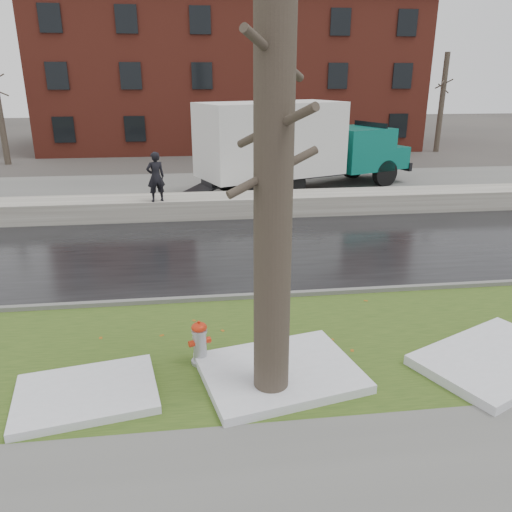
{
  "coord_description": "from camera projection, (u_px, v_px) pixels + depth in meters",
  "views": [
    {
      "loc": [
        -0.99,
        -9.61,
        4.92
      ],
      "look_at": [
        0.37,
        1.22,
        1.0
      ],
      "focal_mm": 35.0,
      "sensor_mm": 36.0,
      "label": 1
    }
  ],
  "objects": [
    {
      "name": "snowbank",
      "position": [
        221.0,
        205.0,
        18.75
      ],
      "size": [
        60.0,
        1.6,
        0.75
      ],
      "primitive_type": "cube",
      "color": "beige",
      "rests_on": "ground"
    },
    {
      "name": "sidewalk",
      "position": [
        290.0,
        503.0,
        6.08
      ],
      "size": [
        60.0,
        3.0,
        0.05
      ],
      "primitive_type": "cube",
      "color": "slate",
      "rests_on": "ground"
    },
    {
      "name": "curb",
      "position": [
        242.0,
        297.0,
        11.67
      ],
      "size": [
        60.0,
        0.15,
        0.14
      ],
      "primitive_type": "cube",
      "color": "slate",
      "rests_on": "ground"
    },
    {
      "name": "snow_patch_near",
      "position": [
        280.0,
        372.0,
        8.61
      ],
      "size": [
        2.97,
        2.51,
        0.16
      ],
      "primitive_type": "cube",
      "rotation": [
        0.0,
        0.0,
        0.22
      ],
      "color": "silver",
      "rests_on": "verge"
    },
    {
      "name": "road",
      "position": [
        230.0,
        251.0,
        14.95
      ],
      "size": [
        60.0,
        7.0,
        0.03
      ],
      "primitive_type": "cube",
      "color": "black",
      "rests_on": "ground"
    },
    {
      "name": "bg_tree_right",
      "position": [
        442.0,
        102.0,
        33.92
      ],
      "size": [
        1.4,
        1.62,
        6.5
      ],
      "color": "brown",
      "rests_on": "ground"
    },
    {
      "name": "verge",
      "position": [
        253.0,
        348.0,
        9.58
      ],
      "size": [
        60.0,
        4.5,
        0.04
      ],
      "primitive_type": "cube",
      "color": "#2D4517",
      "rests_on": "ground"
    },
    {
      "name": "box_truck",
      "position": [
        295.0,
        145.0,
        22.2
      ],
      "size": [
        11.71,
        6.2,
        3.95
      ],
      "rotation": [
        0.0,
        0.0,
        0.37
      ],
      "color": "black",
      "rests_on": "ground"
    },
    {
      "name": "snow_patch_side",
      "position": [
        496.0,
        360.0,
        8.98
      ],
      "size": [
        3.3,
        2.82,
        0.18
      ],
      "primitive_type": "cube",
      "rotation": [
        0.0,
        0.0,
        0.44
      ],
      "color": "silver",
      "rests_on": "verge"
    },
    {
      "name": "bg_tree_center",
      "position": [
        115.0,
        102.0,
        33.2
      ],
      "size": [
        1.4,
        1.62,
        6.5
      ],
      "color": "brown",
      "rests_on": "ground"
    },
    {
      "name": "tree",
      "position": [
        273.0,
        177.0,
        7.01
      ],
      "size": [
        1.4,
        1.61,
        7.07
      ],
      "rotation": [
        0.0,
        0.0,
        0.03
      ],
      "color": "brown",
      "rests_on": "verge"
    },
    {
      "name": "snow_patch_far",
      "position": [
        86.0,
        393.0,
        8.05
      ],
      "size": [
        2.46,
        1.97,
        0.14
      ],
      "primitive_type": "cube",
      "rotation": [
        0.0,
        0.0,
        0.18
      ],
      "color": "silver",
      "rests_on": "verge"
    },
    {
      "name": "parking_lot",
      "position": [
        216.0,
        191.0,
        22.89
      ],
      "size": [
        60.0,
        9.0,
        0.03
      ],
      "primitive_type": "cube",
      "color": "slate",
      "rests_on": "ground"
    },
    {
      "name": "fire_hydrant",
      "position": [
        200.0,
        341.0,
        8.89
      ],
      "size": [
        0.42,
        0.39,
        0.84
      ],
      "rotation": [
        0.0,
        0.0,
        0.34
      ],
      "color": "#A3A5AB",
      "rests_on": "verge"
    },
    {
      "name": "brick_building",
      "position": [
        230.0,
        76.0,
        37.31
      ],
      "size": [
        26.0,
        12.0,
        10.0
      ],
      "primitive_type": "cube",
      "color": "maroon",
      "rests_on": "ground"
    },
    {
      "name": "ground",
      "position": [
        246.0,
        319.0,
        10.76
      ],
      "size": [
        120.0,
        120.0,
        0.0
      ],
      "primitive_type": "plane",
      "color": "#47423D",
      "rests_on": "ground"
    },
    {
      "name": "worker",
      "position": [
        156.0,
        177.0,
        17.5
      ],
      "size": [
        0.74,
        0.6,
        1.75
      ],
      "primitive_type": "imported",
      "rotation": [
        0.0,
        0.0,
        3.46
      ],
      "color": "black",
      "rests_on": "snowbank"
    }
  ]
}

